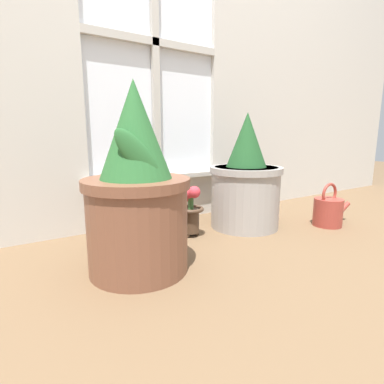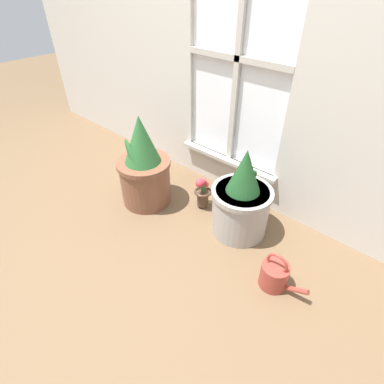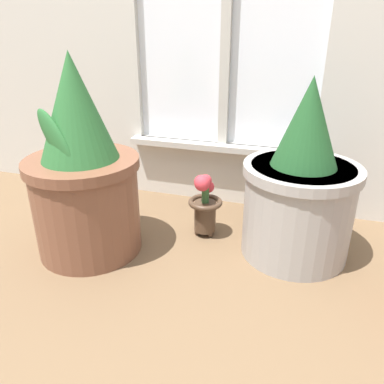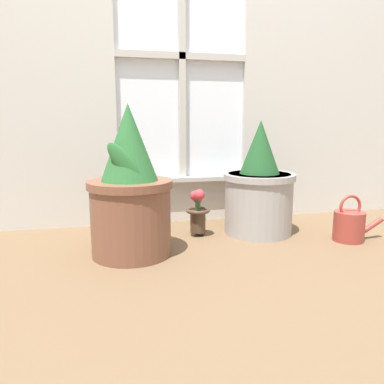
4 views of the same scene
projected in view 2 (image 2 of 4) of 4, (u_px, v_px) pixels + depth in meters
name	position (u px, v px, depth m)	size (l,w,h in m)	color
ground_plane	(162.00, 234.00, 1.85)	(10.00, 10.00, 0.00)	brown
potted_plant_left	(144.00, 168.00, 1.96)	(0.35, 0.35, 0.63)	brown
potted_plant_right	(241.00, 201.00, 1.76)	(0.36, 0.36, 0.57)	#9E9993
flower_vase	(202.00, 192.00, 1.99)	(0.12, 0.12, 0.24)	#473323
watering_can	(275.00, 275.00, 1.52)	(0.26, 0.14, 0.22)	#99382D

